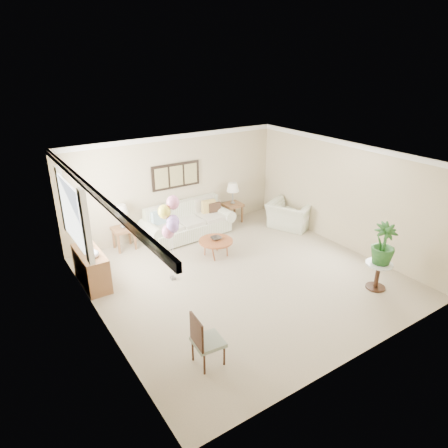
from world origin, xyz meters
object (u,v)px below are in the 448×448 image
object	(u,v)px
accent_chair	(204,339)
balloon_cluster	(170,219)
coffee_table	(216,241)
armchair	(290,215)
sofa	(187,223)

from	to	relation	value
accent_chair	balloon_cluster	size ratio (longest dim) A/B	0.49
coffee_table	armchair	distance (m)	2.64
balloon_cluster	coffee_table	bearing A→B (deg)	17.99
coffee_table	accent_chair	xyz separation A→B (m)	(-2.09, -2.97, 0.09)
coffee_table	armchair	xyz separation A→B (m)	(2.62, 0.33, -0.02)
accent_chair	sofa	bearing A→B (deg)	64.41
sofa	balloon_cluster	bearing A→B (deg)	-126.44
coffee_table	armchair	bearing A→B (deg)	7.26
sofa	armchair	bearing A→B (deg)	-21.80
coffee_table	armchair	world-z (taller)	armchair
accent_chair	balloon_cluster	distance (m)	2.79
sofa	armchair	world-z (taller)	sofa
armchair	accent_chair	size ratio (longest dim) A/B	1.23
coffee_table	balloon_cluster	xyz separation A→B (m)	(-1.35, -0.44, 1.02)
coffee_table	armchair	size ratio (longest dim) A/B	0.73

